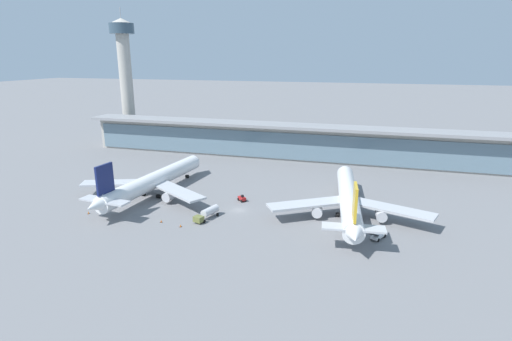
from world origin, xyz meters
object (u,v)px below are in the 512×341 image
Objects in this scene: service_truck_mid_apron_red at (242,198)px; safety_cone_charlie at (181,226)px; airliner_centre_stand at (349,199)px; airliner_left_stand at (153,181)px; safety_cone_alpha at (161,221)px; service_truck_near_nose_olive at (208,213)px; control_tower at (125,70)px; service_truck_under_wing_white at (378,236)px; safety_cone_bravo at (89,213)px.

safety_cone_charlie is (-9.24, -22.94, -0.56)m from service_truck_mid_apron_red.
airliner_centre_stand is 82.67× the size of safety_cone_charlie.
service_truck_mid_apron_red is at bearing 68.07° from safety_cone_charlie.
airliner_left_stand is at bearing -173.71° from service_truck_mid_apron_red.
service_truck_mid_apron_red is at bearing 54.25° from safety_cone_alpha.
service_truck_near_nose_olive is 0.13× the size of control_tower.
service_truck_under_wing_white is (44.79, -0.04, -0.90)m from service_truck_near_nose_olive.
service_truck_under_wing_white reaches higher than safety_cone_bravo.
service_truck_near_nose_olive reaches higher than safety_cone_alpha.
service_truck_under_wing_white is (68.79, -12.64, -4.04)m from airliner_left_stand.
service_truck_near_nose_olive is at bearing 10.58° from safety_cone_bravo.
service_truck_mid_apron_red reaches higher than safety_cone_alpha.
airliner_centre_stand is 73.08m from safety_cone_bravo.
service_truck_near_nose_olive reaches higher than service_truck_mid_apron_red.
service_truck_near_nose_olive is 124.72m from control_tower.
service_truck_mid_apron_red reaches higher than safety_cone_charlie.
control_tower is at bearing 126.85° from safety_cone_alpha.
control_tower is 127.46m from safety_cone_charlie.
safety_cone_charlie is at bearing -11.35° from safety_cone_alpha.
airliner_left_stand reaches higher than service_truck_near_nose_olive.
control_tower is 94.18× the size of safety_cone_bravo.
service_truck_mid_apron_red is 0.05× the size of control_tower.
airliner_left_stand reaches higher than service_truck_under_wing_white.
airliner_left_stand reaches higher than service_truck_mid_apron_red.
service_truck_mid_apron_red is at bearing 29.92° from safety_cone_bravo.
safety_cone_alpha and safety_cone_charlie have the same top height.
service_truck_under_wing_white is 9.52× the size of safety_cone_bravo.
control_tower reaches higher than safety_cone_alpha.
airliner_left_stand is at bearing 169.59° from service_truck_under_wing_white.
service_truck_near_nose_olive is 34.27m from safety_cone_bravo.
service_truck_mid_apron_red is 44.22m from safety_cone_bravo.
service_truck_mid_apron_red is at bearing 158.50° from service_truck_under_wing_white.
airliner_left_stand is 60.64m from airliner_centre_stand.
service_truck_near_nose_olive reaches higher than safety_cone_charlie.
service_truck_mid_apron_red is (28.67, 3.16, -3.98)m from airliner_left_stand.
airliner_centre_stand is 8.69× the size of service_truck_under_wing_white.
control_tower is (-57.36, 75.48, 31.18)m from airliner_left_stand.
airliner_centre_stand is 6.51× the size of service_truck_near_nose_olive.
airliner_centre_stand is at bearing -4.61° from service_truck_mid_apron_red.
safety_cone_bravo is at bearing 178.26° from safety_cone_charlie.
service_truck_near_nose_olive is 2.74× the size of service_truck_mid_apron_red.
service_truck_near_nose_olive is 8.62m from safety_cone_charlie.
safety_cone_charlie is (76.79, -95.25, -35.72)m from control_tower.
control_tower is (-126.15, 88.12, 35.23)m from service_truck_under_wing_white.
service_truck_near_nose_olive is 16.46m from service_truck_mid_apron_red.
service_truck_near_nose_olive reaches higher than service_truck_under_wing_white.
control_tower is at bearing 132.73° from service_truck_near_nose_olive.
airliner_left_stand is 28.09m from safety_cone_charlie.
service_truck_mid_apron_red is 4.64× the size of safety_cone_bravo.
airliner_centre_stand is at bearing 26.29° from safety_cone_charlie.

